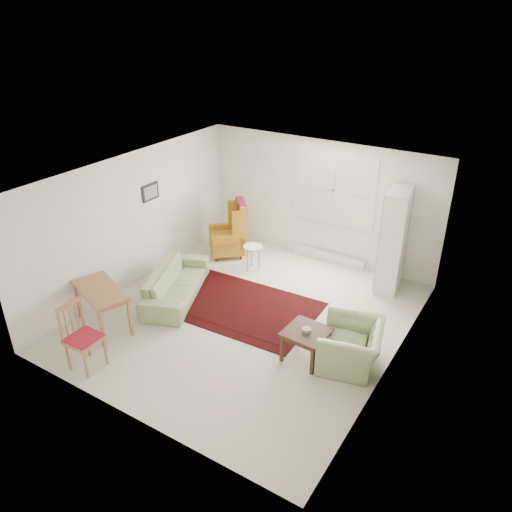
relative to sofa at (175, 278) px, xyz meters
The scene contains 10 objects.
room 1.75m from the sofa, 12.77° to the left, with size 5.04×5.54×2.51m.
rug 1.26m from the sofa, 15.69° to the left, with size 2.73×1.76×0.03m, color black, non-canonical shape.
sofa is the anchor object (origin of this frame).
armchair 3.44m from the sofa, ahead, with size 1.00×0.88×0.78m, color #8FA36C.
wingback_chair 1.91m from the sofa, 95.77° to the left, with size 0.70×0.74×1.22m, color #BA7C1C, non-canonical shape.
coffee_table 2.85m from the sofa, ahead, with size 0.62×0.62×0.51m, color #412414, non-canonical shape.
stool 1.77m from the sofa, 69.76° to the left, with size 0.38×0.38×0.51m, color white, non-canonical shape.
cabinet 4.03m from the sofa, 37.21° to the left, with size 0.41×0.77×1.94m, color white, non-canonical shape.
desk 1.41m from the sofa, 106.80° to the right, with size 1.13×0.57×0.72m, color #AA6E44, non-canonical shape.
desk_chair 2.24m from the sofa, 85.45° to the right, with size 0.46×0.46×1.05m, color #AA6E44, non-canonical shape.
Camera 1 is at (3.94, -6.01, 4.86)m, focal length 35.00 mm.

